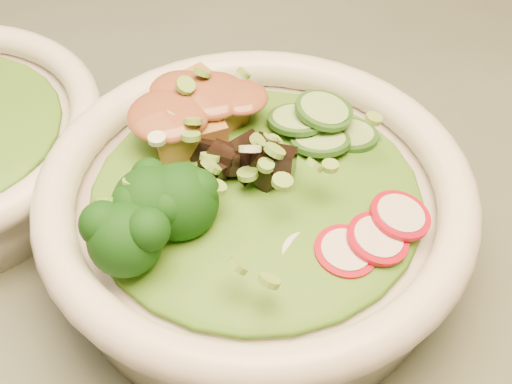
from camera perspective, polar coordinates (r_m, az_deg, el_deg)
name	(u,v)px	position (r m, az deg, el deg)	size (l,w,h in m)	color
dining_table	(427,222)	(0.69, 13.49, -2.38)	(1.20, 0.80, 0.75)	black
salad_bowl	(256,213)	(0.47, 0.00, -1.70)	(0.29, 0.29, 0.08)	silver
lettuce_bed	(256,191)	(0.46, 0.00, 0.09)	(0.22, 0.22, 0.03)	#295912
broccoli_florets	(176,229)	(0.42, -6.39, -3.00)	(0.08, 0.07, 0.05)	black
radish_slices	(341,246)	(0.43, 6.84, -4.28)	(0.12, 0.04, 0.02)	maroon
cucumber_slices	(331,128)	(0.49, 6.06, 5.12)	(0.07, 0.07, 0.04)	#94C26C
mushroom_heap	(242,164)	(0.45, -1.12, 2.26)	(0.07, 0.07, 0.04)	black
tofu_cubes	(190,125)	(0.49, -5.28, 5.39)	(0.10, 0.06, 0.04)	#9B6533
peanut_sauce	(189,109)	(0.48, -5.39, 6.63)	(0.07, 0.06, 0.02)	brown
scallion_garnish	(256,162)	(0.44, 0.00, 2.39)	(0.20, 0.20, 0.03)	#6DA339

